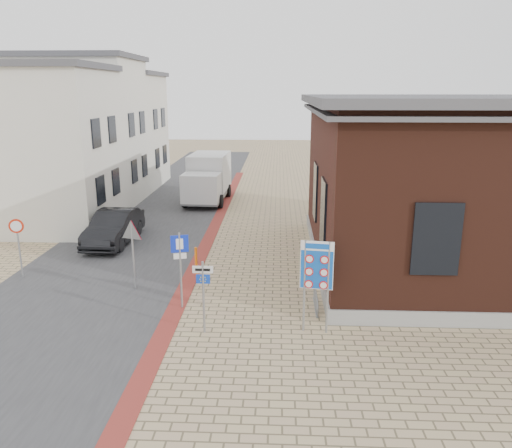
% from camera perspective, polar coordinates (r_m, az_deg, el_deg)
% --- Properties ---
extents(ground, '(120.00, 120.00, 0.00)m').
position_cam_1_polar(ground, '(15.01, -2.96, -12.83)').
color(ground, tan).
rests_on(ground, ground).
extents(road_strip, '(7.00, 60.00, 0.02)m').
position_cam_1_polar(road_strip, '(29.85, -10.77, 1.23)').
color(road_strip, '#38383A').
rests_on(road_strip, ground).
extents(curb_strip, '(0.60, 40.00, 0.02)m').
position_cam_1_polar(curb_strip, '(24.46, -5.41, -1.63)').
color(curb_strip, maroon).
rests_on(curb_strip, ground).
extents(brick_building, '(13.00, 13.00, 6.80)m').
position_cam_1_polar(brick_building, '(21.88, 23.06, 4.57)').
color(brick_building, gray).
rests_on(brick_building, ground).
extents(townhouse_near, '(7.40, 6.40, 8.30)m').
position_cam_1_polar(townhouse_near, '(28.20, -23.64, 8.03)').
color(townhouse_near, silver).
rests_on(townhouse_near, ground).
extents(townhouse_mid, '(7.40, 6.40, 9.10)m').
position_cam_1_polar(townhouse_mid, '(33.64, -19.26, 10.07)').
color(townhouse_mid, silver).
rests_on(townhouse_mid, ground).
extents(townhouse_far, '(7.40, 6.40, 8.30)m').
position_cam_1_polar(townhouse_far, '(39.30, -16.00, 10.35)').
color(townhouse_far, silver).
rests_on(townhouse_far, ground).
extents(bike_rack, '(0.08, 1.80, 0.60)m').
position_cam_1_polar(bike_rack, '(16.86, 6.86, -8.66)').
color(bike_rack, slate).
rests_on(bike_rack, ground).
extents(sedan, '(1.73, 4.73, 1.55)m').
position_cam_1_polar(sedan, '(24.37, -15.94, -0.36)').
color(sedan, black).
rests_on(sedan, ground).
extents(box_truck, '(2.66, 5.84, 3.00)m').
position_cam_1_polar(box_truck, '(32.38, -5.54, 5.28)').
color(box_truck, slate).
rests_on(box_truck, ground).
extents(border_sign, '(0.97, 0.20, 2.84)m').
position_cam_1_polar(border_sign, '(14.62, 6.96, -4.95)').
color(border_sign, gray).
rests_on(border_sign, ground).
extents(essen_sign, '(0.60, 0.07, 2.24)m').
position_cam_1_polar(essen_sign, '(14.75, -6.05, -7.13)').
color(essen_sign, gray).
rests_on(essen_sign, ground).
extents(parking_sign, '(0.56, 0.19, 2.60)m').
position_cam_1_polar(parking_sign, '(16.38, -8.67, -3.77)').
color(parking_sign, gray).
rests_on(parking_sign, ground).
extents(yield_sign, '(0.88, 0.32, 2.55)m').
position_cam_1_polar(yield_sign, '(18.19, -13.98, -1.57)').
color(yield_sign, gray).
rests_on(yield_sign, ground).
extents(speed_sign, '(0.54, 0.15, 2.34)m').
position_cam_1_polar(speed_sign, '(20.98, -25.55, -1.52)').
color(speed_sign, gray).
rests_on(speed_sign, ground).
extents(bollard, '(0.13, 0.13, 1.15)m').
position_cam_1_polar(bollard, '(19.56, -6.86, -4.28)').
color(bollard, orange).
rests_on(bollard, ground).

